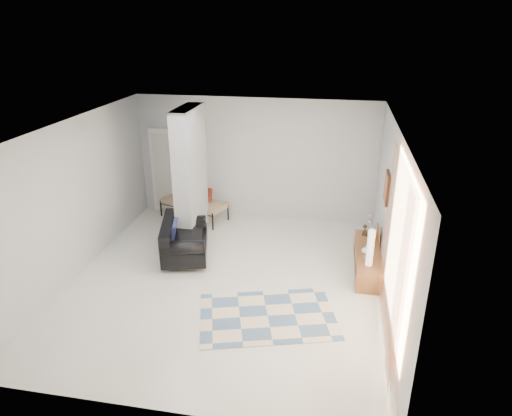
# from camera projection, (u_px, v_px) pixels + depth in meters

# --- Properties ---
(floor) EXTENTS (6.00, 6.00, 0.00)m
(floor) POSITION_uv_depth(u_px,v_px,m) (226.00, 281.00, 8.23)
(floor) COLOR silver
(floor) RESTS_ON ground
(ceiling) EXTENTS (6.00, 6.00, 0.00)m
(ceiling) POSITION_uv_depth(u_px,v_px,m) (221.00, 128.00, 7.15)
(ceiling) COLOR white
(ceiling) RESTS_ON wall_back
(wall_back) EXTENTS (6.00, 0.00, 6.00)m
(wall_back) POSITION_uv_depth(u_px,v_px,m) (256.00, 160.00, 10.41)
(wall_back) COLOR silver
(wall_back) RESTS_ON ground
(wall_front) EXTENTS (6.00, 0.00, 6.00)m
(wall_front) POSITION_uv_depth(u_px,v_px,m) (156.00, 315.00, 4.97)
(wall_front) COLOR silver
(wall_front) RESTS_ON ground
(wall_left) EXTENTS (0.00, 6.00, 6.00)m
(wall_left) POSITION_uv_depth(u_px,v_px,m) (74.00, 199.00, 8.15)
(wall_left) COLOR silver
(wall_left) RESTS_ON ground
(wall_right) EXTENTS (0.00, 6.00, 6.00)m
(wall_right) POSITION_uv_depth(u_px,v_px,m) (392.00, 222.00, 7.23)
(wall_right) COLOR silver
(wall_right) RESTS_ON ground
(partition_column) EXTENTS (0.35, 1.20, 2.80)m
(partition_column) POSITION_uv_depth(u_px,v_px,m) (190.00, 176.00, 9.32)
(partition_column) COLOR #9DA3A4
(partition_column) RESTS_ON floor
(hallway_door) EXTENTS (0.85, 0.06, 2.04)m
(hallway_door) POSITION_uv_depth(u_px,v_px,m) (169.00, 171.00, 10.87)
(hallway_door) COLOR white
(hallway_door) RESTS_ON floor
(curtain) EXTENTS (0.00, 2.55, 2.55)m
(curtain) POSITION_uv_depth(u_px,v_px,m) (394.00, 253.00, 6.18)
(curtain) COLOR orange
(curtain) RESTS_ON wall_right
(wall_art) EXTENTS (0.04, 0.45, 0.55)m
(wall_art) POSITION_uv_depth(u_px,v_px,m) (387.00, 188.00, 7.96)
(wall_art) COLOR #33180E
(wall_art) RESTS_ON wall_right
(media_console) EXTENTS (0.45, 1.76, 0.80)m
(media_console) POSITION_uv_depth(u_px,v_px,m) (367.00, 259.00, 8.55)
(media_console) COLOR brown
(media_console) RESTS_ON floor
(loveseat) EXTENTS (1.17, 1.59, 0.76)m
(loveseat) POSITION_uv_depth(u_px,v_px,m) (182.00, 240.00, 8.95)
(loveseat) COLOR silver
(loveseat) RESTS_ON floor
(daybed) EXTENTS (1.66, 1.13, 0.77)m
(daybed) POSITION_uv_depth(u_px,v_px,m) (194.00, 201.00, 10.70)
(daybed) COLOR black
(daybed) RESTS_ON floor
(area_rug) EXTENTS (2.44, 1.95, 0.01)m
(area_rug) POSITION_uv_depth(u_px,v_px,m) (268.00, 316.00, 7.26)
(area_rug) COLOR beige
(area_rug) RESTS_ON floor
(cylinder_lamp) EXTENTS (0.12, 0.12, 0.67)m
(cylinder_lamp) POSITION_uv_depth(u_px,v_px,m) (370.00, 248.00, 7.85)
(cylinder_lamp) COLOR silver
(cylinder_lamp) RESTS_ON media_console
(bronze_figurine) EXTENTS (0.12, 0.12, 0.22)m
(bronze_figurine) POSITION_uv_depth(u_px,v_px,m) (365.00, 230.00, 9.02)
(bronze_figurine) COLOR black
(bronze_figurine) RESTS_ON media_console
(vase) EXTENTS (0.18, 0.18, 0.17)m
(vase) POSITION_uv_depth(u_px,v_px,m) (366.00, 249.00, 8.32)
(vase) COLOR white
(vase) RESTS_ON media_console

